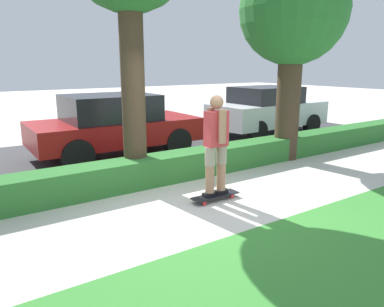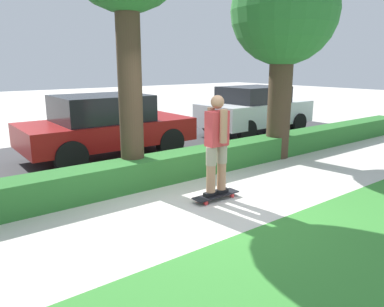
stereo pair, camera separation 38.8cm
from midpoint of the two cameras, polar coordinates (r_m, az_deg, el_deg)
name	(u,v)px [view 2 (the right image)]	position (r m, az deg, el deg)	size (l,w,h in m)	color
ground_plane	(208,207)	(6.02, 0.65, -8.24)	(60.00, 60.00, 0.00)	beige
street_asphalt	(98,157)	(9.52, -15.21, -0.51)	(18.47, 5.00, 0.01)	#38383A
hedge_row	(155,170)	(7.19, -7.27, -2.50)	(18.47, 0.60, 0.52)	#2D702D
skateboard	(216,195)	(6.33, 1.92, -6.41)	(0.86, 0.24, 0.09)	black
skater_person	(217,143)	(6.09, 1.98, 1.61)	(0.49, 0.43, 1.66)	black
tree_far	(284,16)	(9.21, 12.62, 19.81)	(2.43, 2.43, 4.62)	#423323
parked_car_middle	(106,125)	(9.32, -14.21, 4.21)	(4.04, 1.99, 1.52)	maroon
parked_car_rear	(255,109)	(12.43, 8.69, 6.71)	(3.95, 1.86, 1.53)	silver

